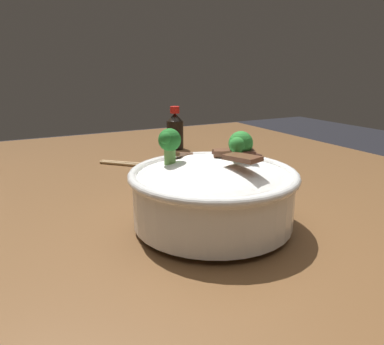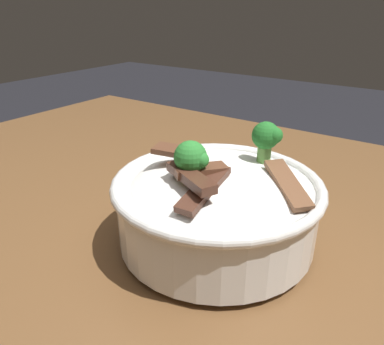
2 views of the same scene
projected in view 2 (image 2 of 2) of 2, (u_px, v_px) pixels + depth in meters
name	position (u px, v px, depth m)	size (l,w,h in m)	color
rice_bowl	(217.00, 201.00, 0.41)	(0.23, 0.23, 0.14)	white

